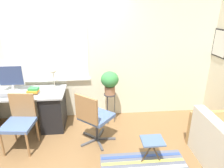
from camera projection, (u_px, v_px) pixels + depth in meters
The scene contains 14 objects.
ground_plane at pixel (62, 135), 3.62m from camera, with size 14.00×14.00×0.00m, color brown.
wall_back_with_window at pixel (61, 53), 3.82m from camera, with size 9.00×0.12×2.70m.
desk at pixel (16, 110), 3.72m from camera, with size 1.85×0.67×0.74m.
monitor at pixel (11, 77), 3.58m from camera, with size 0.44×0.18×0.48m.
keyboard at pixel (7, 96), 3.45m from camera, with size 0.42×0.13×0.02m.
mouse at pixel (23, 94), 3.49m from camera, with size 0.03×0.06×0.03m.
desk_lamp at pixel (53, 75), 3.72m from camera, with size 0.15×0.15×0.37m.
book_stack at pixel (33, 91), 3.53m from camera, with size 0.21×0.19×0.11m.
desk_chair_wooden at pixel (20, 121), 3.19m from camera, with size 0.50×0.51×0.88m.
office_chair_swivel at pixel (94, 117), 3.27m from camera, with size 0.66×0.67×0.92m.
plant_stand at pixel (110, 98), 3.86m from camera, with size 0.23×0.23×0.62m.
potted_plant at pixel (110, 81), 3.73m from camera, with size 0.33×0.33×0.45m.
floor_rug_striped at pixel (145, 168), 2.87m from camera, with size 1.28×0.70×0.01m.
folding_stool at pixel (152, 143), 2.89m from camera, with size 0.32×0.27×0.39m.
Camera 1 is at (0.63, -3.11, 2.17)m, focal length 32.00 mm.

